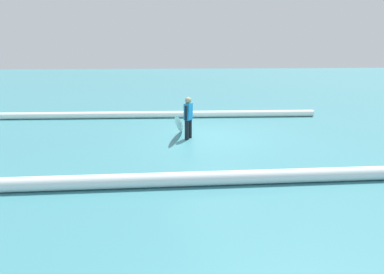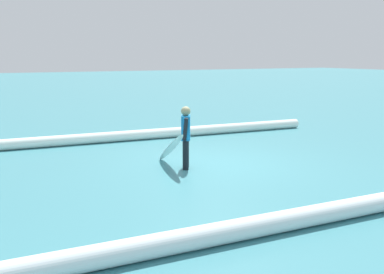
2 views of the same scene
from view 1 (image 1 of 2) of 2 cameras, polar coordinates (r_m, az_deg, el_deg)
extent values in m
plane|color=teal|center=(11.68, 3.34, 0.04)|extent=(127.09, 127.09, 0.00)
cylinder|color=black|center=(11.19, -0.94, 1.22)|extent=(0.14, 0.14, 0.68)
cylinder|color=black|center=(11.44, -0.38, 1.51)|extent=(0.14, 0.14, 0.68)
cube|color=#198CD8|center=(11.19, -0.66, 4.49)|extent=(0.34, 0.39, 0.57)
sphere|color=gray|center=(11.13, -0.67, 6.46)|extent=(0.22, 0.22, 0.22)
cylinder|color=black|center=(11.00, -1.11, 4.31)|extent=(0.09, 0.20, 0.54)
cylinder|color=black|center=(11.39, -0.23, 4.65)|extent=(0.09, 0.24, 0.54)
ellipsoid|color=white|center=(11.43, -2.30, 2.20)|extent=(0.52, 1.90, 0.99)
ellipsoid|color=red|center=(11.43, -2.30, 2.22)|extent=(0.32, 1.51, 0.80)
cylinder|color=white|center=(15.26, -5.64, 3.94)|extent=(14.60, 1.17, 0.32)
cylinder|color=silver|center=(7.28, -0.94, -7.41)|extent=(20.60, 0.88, 0.32)
camera|label=2|loc=(4.02, -74.62, 0.92)|focal=43.57mm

